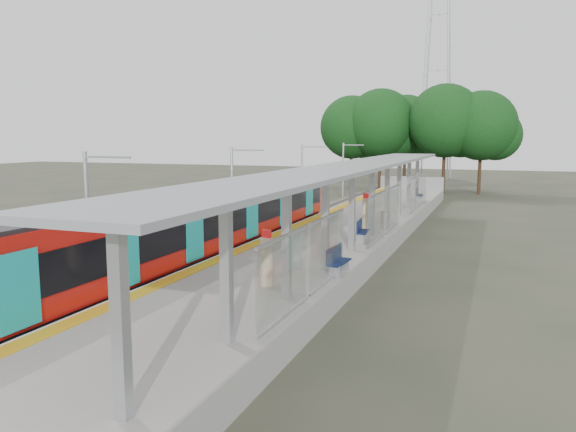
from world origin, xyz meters
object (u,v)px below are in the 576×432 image
at_px(bench_mid, 361,230).
at_px(litter_bin, 385,220).
at_px(info_pillar_far, 366,214).
at_px(info_pillar_near, 267,262).
at_px(bench_far, 419,194).
at_px(train, 199,225).
at_px(bench_near, 337,260).

relative_size(bench_mid, litter_bin, 1.57).
bearing_deg(info_pillar_far, litter_bin, 59.69).
bearing_deg(info_pillar_near, bench_far, 104.01).
height_order(bench_mid, info_pillar_far, info_pillar_far).
bearing_deg(train, info_pillar_near, -42.58).
distance_m(bench_far, litter_bin, 14.19).
xyz_separation_m(info_pillar_near, info_pillar_far, (0.56, 12.22, 0.04)).
bearing_deg(bench_mid, info_pillar_near, -101.12).
height_order(info_pillar_far, litter_bin, info_pillar_far).
distance_m(bench_near, bench_far, 25.00).
relative_size(bench_far, info_pillar_far, 0.84).
bearing_deg(litter_bin, info_pillar_near, -96.05).
height_order(train, bench_mid, train).
height_order(train, bench_near, train).
xyz_separation_m(train, bench_mid, (6.37, 4.33, -0.53)).
height_order(train, bench_far, train).
distance_m(info_pillar_near, info_pillar_far, 12.24).
xyz_separation_m(bench_near, info_pillar_near, (-1.75, -2.36, 0.28)).
xyz_separation_m(train, litter_bin, (6.76, 8.24, -0.58)).
xyz_separation_m(bench_far, info_pillar_far, (-0.66, -15.13, 0.28)).
relative_size(info_pillar_far, litter_bin, 2.10).
bearing_deg(bench_near, info_pillar_far, 100.88).
bearing_deg(bench_far, info_pillar_far, -100.71).
bearing_deg(bench_near, bench_far, 95.24).
bearing_deg(bench_near, train, 164.16).
bearing_deg(litter_bin, bench_mid, -95.66).
xyz_separation_m(train, info_pillar_near, (5.36, -4.93, -0.23)).
xyz_separation_m(bench_far, info_pillar_near, (-1.22, -27.36, 0.24)).
bearing_deg(info_pillar_near, bench_mid, 100.35).
bearing_deg(info_pillar_near, info_pillar_far, 103.93).
bearing_deg(litter_bin, train, -129.37).
relative_size(bench_far, litter_bin, 1.77).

